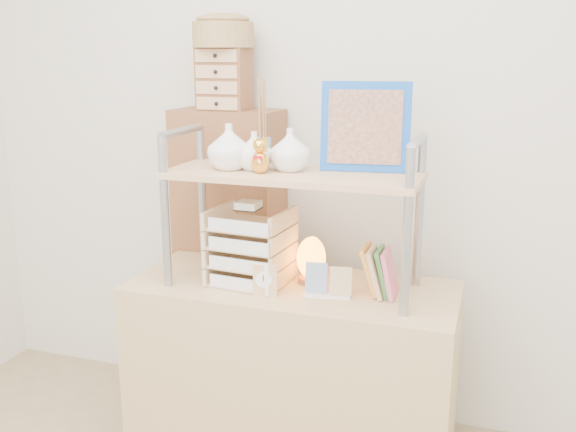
% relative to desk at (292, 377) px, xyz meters
% --- Properties ---
extents(desk, '(1.20, 0.50, 0.75)m').
position_rel_desk_xyz_m(desk, '(0.00, 0.00, 0.00)').
color(desk, tan).
rests_on(desk, ground).
extents(cabinet, '(0.46, 0.25, 1.35)m').
position_rel_desk_xyz_m(cabinet, '(-0.41, 0.37, 0.30)').
color(cabinet, brown).
rests_on(cabinet, ground).
extents(hutch, '(0.90, 0.34, 0.73)m').
position_rel_desk_xyz_m(hutch, '(-0.02, 0.01, 0.81)').
color(hutch, '#91949E').
rests_on(hutch, desk).
extents(letter_tray, '(0.28, 0.26, 0.31)m').
position_rel_desk_xyz_m(letter_tray, '(-0.16, -0.03, 0.50)').
color(letter_tray, tan).
rests_on(letter_tray, desk).
extents(salt_lamp, '(0.12, 0.11, 0.18)m').
position_rel_desk_xyz_m(salt_lamp, '(0.06, 0.05, 0.46)').
color(salt_lamp, brown).
rests_on(salt_lamp, desk).
extents(desk_clock, '(0.09, 0.05, 0.12)m').
position_rel_desk_xyz_m(desk_clock, '(-0.06, -0.13, 0.43)').
color(desk_clock, tan).
rests_on(desk_clock, desk).
extents(postcard_stand, '(0.17, 0.07, 0.12)m').
position_rel_desk_xyz_m(postcard_stand, '(0.15, -0.07, 0.41)').
color(postcard_stand, white).
rests_on(postcard_stand, desk).
extents(drawer_chest, '(0.20, 0.16, 0.25)m').
position_rel_desk_xyz_m(drawer_chest, '(-0.41, 0.35, 1.10)').
color(drawer_chest, brown).
rests_on(drawer_chest, cabinet).
extents(woven_basket, '(0.25, 0.25, 0.10)m').
position_rel_desk_xyz_m(woven_basket, '(-0.41, 0.35, 1.28)').
color(woven_basket, olive).
rests_on(woven_basket, drawer_chest).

